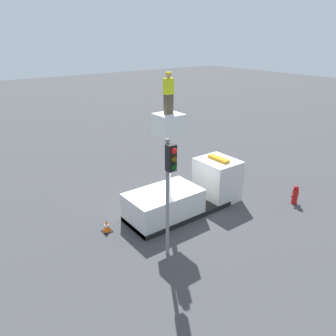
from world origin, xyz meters
The scene contains 6 objects.
ground_plane centered at (0.00, 0.00, 0.00)m, with size 120.00×120.00×0.00m, color #424244.
bucket_truck centered at (0.54, 0.00, 1.00)m, with size 6.25×2.17×5.13m.
worker centered at (-0.61, 0.00, 6.01)m, with size 0.40×0.26×1.75m.
traffic_light_pole centered at (-2.38, -2.42, 3.46)m, with size 0.34×0.57×4.88m.
fire_hydrant centered at (5.53, -2.92, 0.51)m, with size 0.54×0.30×1.04m.
traffic_cone_rear centered at (-3.63, 0.63, 0.28)m, with size 0.42×0.42×0.59m.
Camera 1 is at (-9.04, -11.18, 8.33)m, focal length 35.00 mm.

